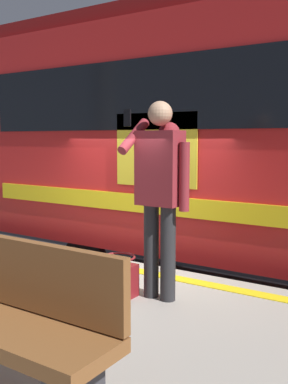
# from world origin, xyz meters

# --- Properties ---
(ground_plane) EXTENTS (24.07, 24.07, 0.00)m
(ground_plane) POSITION_xyz_m (0.00, 0.00, 0.00)
(ground_plane) COLOR #3D3D3F
(safety_line) EXTENTS (12.20, 0.16, 0.01)m
(safety_line) POSITION_xyz_m (0.00, 0.30, 1.03)
(safety_line) COLOR yellow
(safety_line) RESTS_ON platform
(track_rail_near) EXTENTS (16.18, 0.08, 0.16)m
(track_rail_near) POSITION_xyz_m (0.00, -1.31, 0.08)
(track_rail_near) COLOR slate
(track_rail_near) RESTS_ON ground
(track_rail_far) EXTENTS (16.18, 0.08, 0.16)m
(track_rail_far) POSITION_xyz_m (0.00, -2.74, 0.08)
(track_rail_far) COLOR slate
(track_rail_far) RESTS_ON ground
(passenger) EXTENTS (0.57, 0.55, 1.81)m
(passenger) POSITION_xyz_m (-1.12, 0.88, 2.09)
(passenger) COLOR #262628
(passenger) RESTS_ON platform
(handbag) EXTENTS (0.35, 0.32, 0.38)m
(handbag) POSITION_xyz_m (-0.75, 1.02, 1.20)
(handbag) COLOR maroon
(handbag) RESTS_ON platform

